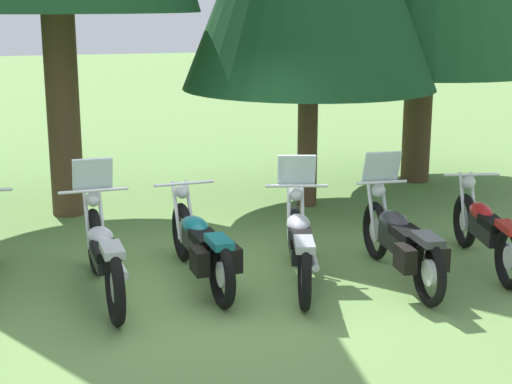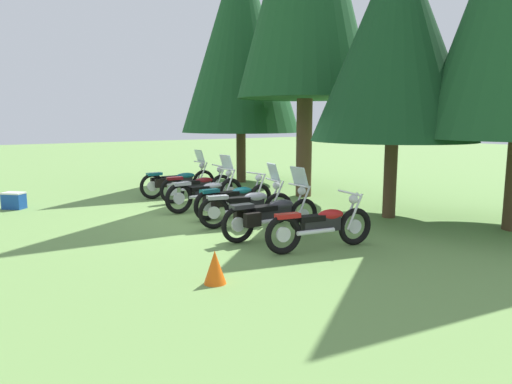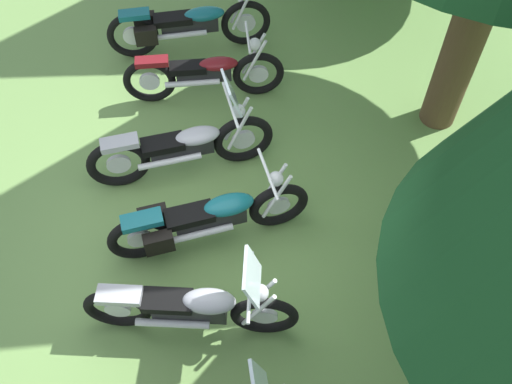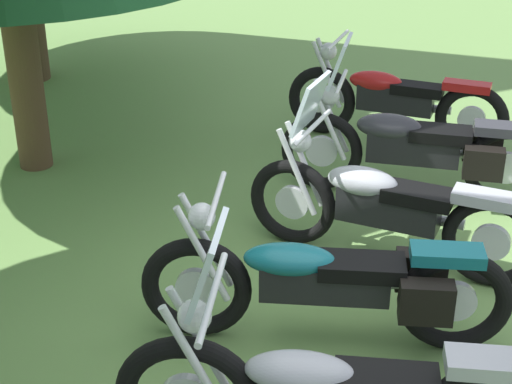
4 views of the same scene
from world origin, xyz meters
TOP-DOWN VIEW (x-y plane):
  - ground_plane at (0.00, 0.00)m, footprint 80.00×80.00m
  - motorcycle_0 at (-3.40, 0.44)m, footprint 0.69×2.45m
  - motorcycle_1 at (-2.32, 0.51)m, footprint 0.64×2.22m
  - motorcycle_2 at (-1.04, 0.02)m, footprint 0.77×2.33m
  - motorcycle_3 at (0.05, 0.11)m, footprint 0.72×2.32m
  - motorcycle_4 at (1.09, -0.21)m, footprint 0.87×2.13m

SIDE VIEW (x-z plane):
  - ground_plane at x=0.00m, z-range 0.00..0.00m
  - motorcycle_1 at x=-2.32m, z-range -0.07..0.95m
  - motorcycle_3 at x=0.05m, z-range -0.06..0.95m
  - motorcycle_4 at x=1.09m, z-range -0.20..1.15m
  - motorcycle_2 at x=-1.04m, z-range -0.22..1.17m
  - motorcycle_0 at x=-3.40m, z-range -0.21..1.18m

